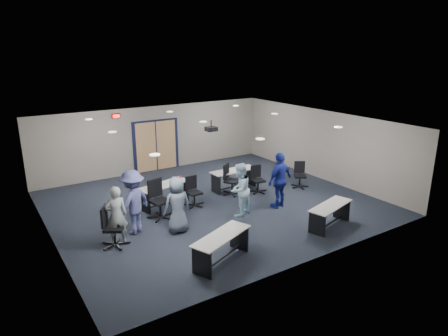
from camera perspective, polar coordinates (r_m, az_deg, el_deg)
floor at (r=13.38m, az=-1.73°, el=-5.04°), size 10.00×10.00×0.00m
back_wall at (r=16.83m, az=-9.77°, el=4.14°), size 10.00×0.04×2.70m
front_wall at (r=9.58m, az=12.37°, el=-5.88°), size 10.00×0.04×2.70m
left_wall at (r=11.33m, az=-24.01°, el=-3.40°), size 0.04×9.00×2.70m
right_wall at (r=16.01m, az=13.74°, el=3.25°), size 0.04×9.00×2.70m
ceiling at (r=12.62m, az=-1.84°, el=6.41°), size 10.00×9.00×0.04m
double_door at (r=16.86m, az=-9.67°, el=3.13°), size 2.00×0.07×2.20m
exit_sign at (r=16.02m, az=-15.17°, el=7.18°), size 0.32×0.07×0.18m
ceiling_projector at (r=13.25m, az=-1.83°, el=5.61°), size 0.35×0.32×0.37m
ceiling_can_lights at (r=12.84m, az=-2.42°, el=6.45°), size 6.24×5.74×0.02m
table_front_left at (r=9.72m, az=-0.35°, el=-10.77°), size 1.84×1.20×0.71m
table_front_right at (r=11.92m, az=14.93°, el=-6.08°), size 1.73×0.95×0.67m
table_back_left at (r=13.16m, az=-8.54°, el=-3.24°), size 1.88×1.01×1.00m
table_back_right at (r=14.53m, az=1.44°, el=-1.15°), size 1.80×0.63×0.72m
chair_back_a at (r=12.19m, az=-9.14°, el=-4.50°), size 0.86×0.86×1.19m
chair_back_b at (r=13.03m, az=-4.26°, el=-3.39°), size 0.62×0.62×0.97m
chair_back_c at (r=13.97m, az=1.18°, el=-1.69°), size 0.95×0.95×1.09m
chair_back_d at (r=14.24m, az=4.90°, el=-1.65°), size 0.70×0.70×0.96m
chair_loose_left at (r=10.81m, az=-15.45°, el=-8.05°), size 0.95×0.95×1.10m
chair_loose_right at (r=14.97m, az=10.81°, el=-0.99°), size 0.83×0.83×0.95m
person_gray at (r=10.79m, az=-15.17°, el=-6.57°), size 0.63×0.45×1.61m
person_plaid at (r=11.18m, az=-6.71°, el=-5.25°), size 0.80×0.54×1.61m
person_lightblue at (r=12.19m, az=2.24°, el=-3.09°), size 0.99×0.91×1.66m
person_navy at (r=12.89m, az=7.97°, el=-1.72°), size 1.14×0.67×1.83m
person_back at (r=11.26m, az=-12.89°, el=-4.79°), size 1.36×1.14×1.83m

